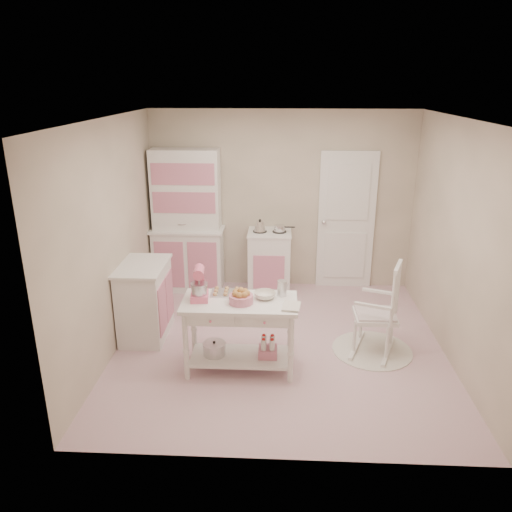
% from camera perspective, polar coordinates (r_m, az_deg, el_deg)
% --- Properties ---
extents(room_shell, '(3.84, 3.84, 2.62)m').
position_cam_1_polar(room_shell, '(5.41, 2.97, 5.29)').
color(room_shell, '#C87D96').
rests_on(room_shell, ground).
extents(door, '(0.82, 0.05, 2.04)m').
position_cam_1_polar(door, '(7.44, 10.27, 3.95)').
color(door, white).
rests_on(door, ground).
extents(hutch, '(1.06, 0.50, 2.08)m').
position_cam_1_polar(hutch, '(7.29, -7.90, 3.94)').
color(hutch, white).
rests_on(hutch, ground).
extents(stove, '(0.62, 0.57, 0.92)m').
position_cam_1_polar(stove, '(7.30, 1.53, -0.65)').
color(stove, white).
rests_on(stove, ground).
extents(base_cabinet, '(0.54, 0.84, 0.92)m').
position_cam_1_polar(base_cabinet, '(6.18, -12.57, -4.99)').
color(base_cabinet, white).
rests_on(base_cabinet, ground).
extents(lace_rug, '(0.92, 0.92, 0.01)m').
position_cam_1_polar(lace_rug, '(6.05, 13.11, -10.41)').
color(lace_rug, white).
rests_on(lace_rug, ground).
extents(rocking_chair, '(0.70, 0.84, 1.10)m').
position_cam_1_polar(rocking_chair, '(5.81, 13.52, -5.74)').
color(rocking_chair, white).
rests_on(rocking_chair, ground).
extents(work_table, '(1.20, 0.60, 0.80)m').
position_cam_1_polar(work_table, '(5.39, -1.85, -9.02)').
color(work_table, white).
rests_on(work_table, ground).
extents(stand_mixer, '(0.23, 0.30, 0.34)m').
position_cam_1_polar(stand_mixer, '(5.21, -6.51, -3.23)').
color(stand_mixer, pink).
rests_on(stand_mixer, work_table).
extents(cookie_tray, '(0.34, 0.24, 0.02)m').
position_cam_1_polar(cookie_tray, '(5.39, -3.33, -4.23)').
color(cookie_tray, silver).
rests_on(cookie_tray, work_table).
extents(bread_basket, '(0.25, 0.25, 0.09)m').
position_cam_1_polar(bread_basket, '(5.15, -1.72, -4.93)').
color(bread_basket, pink).
rests_on(bread_basket, work_table).
extents(mixing_bowl, '(0.22, 0.22, 0.07)m').
position_cam_1_polar(mixing_bowl, '(5.26, 1.01, -4.50)').
color(mixing_bowl, silver).
rests_on(mixing_bowl, work_table).
extents(metal_pitcher, '(0.10, 0.10, 0.17)m').
position_cam_1_polar(metal_pitcher, '(5.31, 2.99, -3.69)').
color(metal_pitcher, silver).
rests_on(metal_pitcher, work_table).
extents(recipe_book, '(0.20, 0.25, 0.02)m').
position_cam_1_polar(recipe_book, '(5.08, 3.08, -5.70)').
color(recipe_book, silver).
rests_on(recipe_book, work_table).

